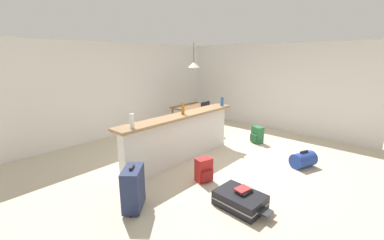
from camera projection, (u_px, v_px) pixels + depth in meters
The scene contains 17 objects.
ground_plane at pixel (212, 159), 5.31m from camera, with size 13.00×13.00×0.05m, color beige.
wall_back at pixel (127, 88), 6.96m from camera, with size 6.60×0.10×2.50m, color silver.
wall_right at pixel (266, 87), 7.38m from camera, with size 0.10×6.00×2.50m, color silver.
partition_half_wall at pixel (181, 139), 5.04m from camera, with size 2.80×0.20×0.95m, color silver.
bar_countertop at pixel (181, 116), 4.92m from camera, with size 2.96×0.40×0.05m, color #93704C.
bottle_white at pixel (132, 121), 3.95m from camera, with size 0.07×0.07×0.24m, color silver.
bottle_amber at pixel (183, 108), 4.91m from camera, with size 0.06×0.06×0.25m, color #9E661E.
bottle_blue at pixel (222, 101), 5.77m from camera, with size 0.07×0.07×0.21m, color #284C89.
dining_table at pixel (193, 109), 7.13m from camera, with size 1.10×0.80×0.74m.
dining_chair_near_partition at pixel (208, 117), 6.75m from camera, with size 0.44×0.44×0.93m.
pendant_lamp at pixel (194, 65), 6.85m from camera, with size 0.34×0.34×0.71m.
suitcase_flat_black at pixel (240, 200), 3.56m from camera, with size 0.53×0.84×0.22m.
duffel_bag_blue at pixel (303, 160), 4.85m from camera, with size 0.56×0.45×0.34m.
backpack_green at pixel (257, 135), 6.20m from camera, with size 0.31×0.33×0.42m.
suitcase_upright_navy at pixel (133, 188), 3.46m from camera, with size 0.49×0.47×0.67m.
backpack_red at pixel (204, 170), 4.29m from camera, with size 0.32×0.30×0.42m.
book_stack at pixel (243, 190), 3.55m from camera, with size 0.25×0.22×0.06m.
Camera 1 is at (-3.95, -2.98, 2.13)m, focal length 22.95 mm.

